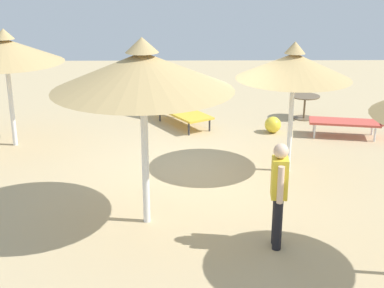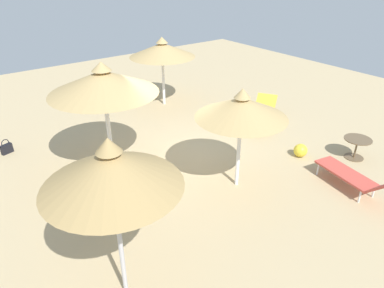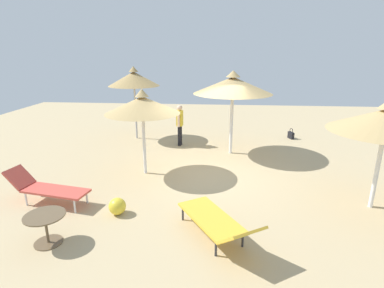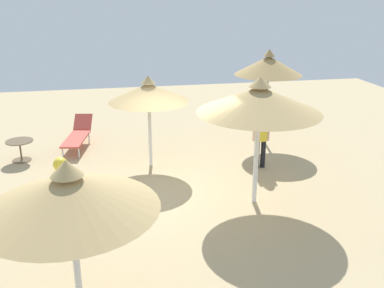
% 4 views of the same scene
% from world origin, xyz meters
% --- Properties ---
extents(ground, '(24.00, 24.00, 0.10)m').
position_xyz_m(ground, '(0.00, 0.00, -0.05)').
color(ground, tan).
extents(parasol_umbrella_front, '(2.13, 2.13, 2.51)m').
position_xyz_m(parasol_umbrella_front, '(-1.73, -0.34, 2.05)').
color(parasol_umbrella_front, white).
rests_on(parasol_umbrella_front, ground).
extents(parasol_umbrella_center, '(2.41, 2.41, 2.54)m').
position_xyz_m(parasol_umbrella_center, '(4.00, -1.93, 2.08)').
color(parasol_umbrella_center, white).
rests_on(parasol_umbrella_center, ground).
extents(parasol_umbrella_edge, '(2.68, 2.68, 2.89)m').
position_xyz_m(parasol_umbrella_edge, '(0.86, 1.77, 2.40)').
color(parasol_umbrella_edge, white).
rests_on(parasol_umbrella_edge, ground).
extents(lounge_chair_back, '(2.07, 0.91, 0.80)m').
position_xyz_m(lounge_chair_back, '(-3.64, -2.39, 0.40)').
color(lounge_chair_back, '#CC4C3F').
rests_on(lounge_chair_back, ground).
extents(lounge_chair_far_left, '(1.70, 2.14, 0.75)m').
position_xyz_m(lounge_chair_far_left, '(0.43, -3.53, 0.38)').
color(lounge_chair_far_left, gold).
rests_on(lounge_chair_far_left, ground).
extents(person_standing_near_right, '(0.24, 0.46, 1.56)m').
position_xyz_m(person_standing_near_right, '(-1.05, 2.56, 0.88)').
color(person_standing_near_right, black).
rests_on(person_standing_near_right, ground).
extents(side_table_round, '(0.75, 0.75, 0.60)m').
position_xyz_m(side_table_round, '(-2.78, -3.92, 0.41)').
color(side_table_round, brown).
rests_on(side_table_round, ground).
extents(beach_ball, '(0.38, 0.38, 0.38)m').
position_xyz_m(beach_ball, '(-1.80, -2.76, 0.19)').
color(beach_ball, yellow).
rests_on(beach_ball, ground).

